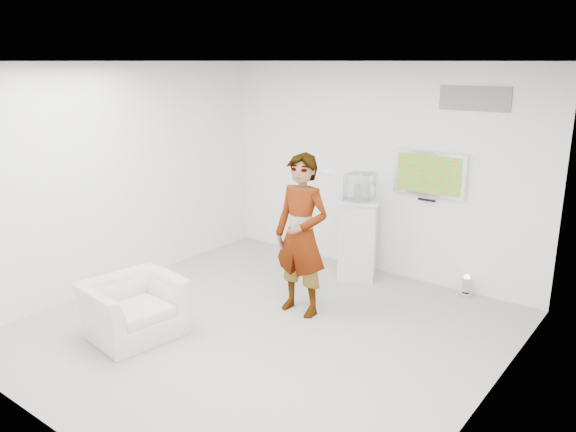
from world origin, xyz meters
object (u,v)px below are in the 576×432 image
at_px(armchair, 133,308).
at_px(floor_uplight, 466,286).
at_px(pedestal, 358,238).
at_px(tv, 430,174).
at_px(person, 301,235).

relative_size(armchair, floor_uplight, 3.46).
relative_size(pedestal, floor_uplight, 3.96).
bearing_deg(pedestal, tv, 23.43).
distance_m(person, pedestal, 1.49).
bearing_deg(tv, armchair, -119.21).
distance_m(pedestal, floor_uplight, 1.59).
distance_m(armchair, pedestal, 3.27).
bearing_deg(tv, floor_uplight, -8.76).
distance_m(person, floor_uplight, 2.39).
bearing_deg(person, floor_uplight, 48.81).
bearing_deg(pedestal, armchair, -109.27).
distance_m(tv, pedestal, 1.35).
bearing_deg(floor_uplight, tv, 171.24).
bearing_deg(pedestal, floor_uplight, 10.08).
xyz_separation_m(tv, pedestal, (-0.85, -0.37, -0.98)).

